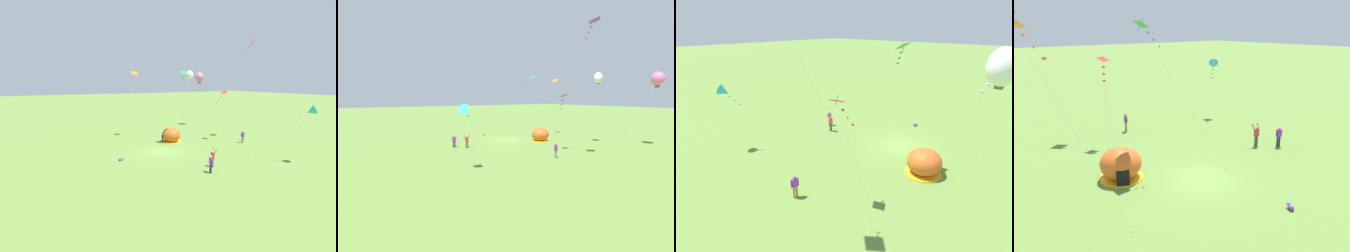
% 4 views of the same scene
% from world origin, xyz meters
% --- Properties ---
extents(ground_plane, '(300.00, 300.00, 0.00)m').
position_xyz_m(ground_plane, '(0.00, 0.00, 0.00)').
color(ground_plane, olive).
extents(popup_tent, '(2.81, 2.81, 2.10)m').
position_xyz_m(popup_tent, '(-3.99, 3.40, 1.00)').
color(popup_tent, '#D8591E').
rests_on(popup_tent, ground).
extents(toddler_crawling, '(0.40, 0.55, 0.32)m').
position_xyz_m(toddler_crawling, '(1.29, -5.70, 0.18)').
color(toddler_crawling, purple).
rests_on(toddler_crawling, ground).
extents(person_strolling, '(0.57, 0.34, 1.72)m').
position_xyz_m(person_strolling, '(8.96, 0.55, 0.96)').
color(person_strolling, '#1E2347').
rests_on(person_strolling, ground).
extents(person_watching_sky, '(0.32, 0.58, 1.72)m').
position_xyz_m(person_watching_sky, '(1.21, 11.98, 0.96)').
color(person_watching_sky, '#8C7251').
rests_on(person_watching_sky, ground).
extents(person_near_tent, '(0.68, 0.52, 1.89)m').
position_xyz_m(person_near_tent, '(7.63, 1.78, 1.00)').
color(person_near_tent, '#4C4C51').
rests_on(person_near_tent, ground).
extents(kite_cyan, '(5.06, 4.68, 6.21)m').
position_xyz_m(kite_cyan, '(11.50, 11.06, 5.56)').
color(kite_cyan, silver).
rests_on(kite_cyan, ground).
extents(kite_purple, '(1.88, 7.47, 14.70)m').
position_xyz_m(kite_purple, '(-0.62, 14.70, 13.91)').
color(kite_purple, silver).
rests_on(kite_purple, ground).
extents(kite_green, '(4.38, 4.44, 10.03)m').
position_xyz_m(kite_green, '(-1.54, 3.86, 9.30)').
color(kite_green, silver).
rests_on(kite_green, ground).
extents(kite_pink, '(4.34, 2.93, 10.18)m').
position_xyz_m(kite_pink, '(-14.04, 15.06, 9.26)').
color(kite_pink, silver).
rests_on(kite_pink, ground).
extents(kite_red, '(1.52, 2.46, 7.35)m').
position_xyz_m(kite_red, '(-1.42, 10.37, 6.66)').
color(kite_red, silver).
rests_on(kite_red, ground).
extents(kite_orange, '(3.99, 3.04, 10.11)m').
position_xyz_m(kite_orange, '(-9.78, 0.21, 9.41)').
color(kite_orange, silver).
rests_on(kite_orange, ground).
extents(kite_white, '(5.22, 6.07, 10.29)m').
position_xyz_m(kite_white, '(-9.04, 9.61, 9.52)').
color(kite_white, silver).
rests_on(kite_white, ground).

